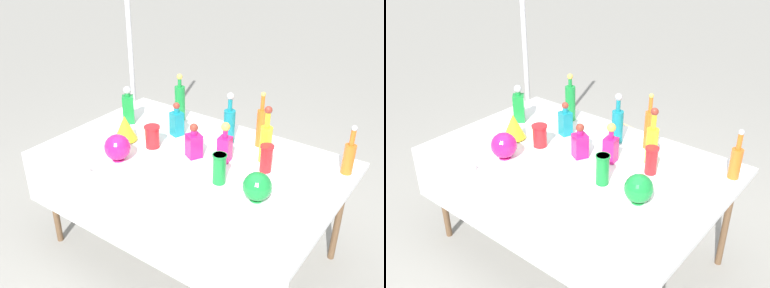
% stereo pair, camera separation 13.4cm
% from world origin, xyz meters
% --- Properties ---
extents(ground_plane, '(40.00, 40.00, 0.00)m').
position_xyz_m(ground_plane, '(0.00, 0.00, 0.00)').
color(ground_plane, gray).
extents(display_table, '(1.90, 1.21, 0.76)m').
position_xyz_m(display_table, '(0.00, -0.04, 0.71)').
color(display_table, white).
rests_on(display_table, ground).
extents(tall_bottle_0, '(0.08, 0.08, 0.35)m').
position_xyz_m(tall_bottle_0, '(0.07, 0.34, 0.90)').
color(tall_bottle_0, teal).
rests_on(tall_bottle_0, display_table).
extents(tall_bottle_1, '(0.08, 0.08, 0.37)m').
position_xyz_m(tall_bottle_1, '(-0.42, 0.42, 0.91)').
color(tall_bottle_1, '#198C38').
rests_on(tall_bottle_1, display_table).
extents(tall_bottle_2, '(0.07, 0.07, 0.32)m').
position_xyz_m(tall_bottle_2, '(0.87, 0.40, 0.88)').
color(tall_bottle_2, orange).
rests_on(tall_bottle_2, display_table).
extents(tall_bottle_3, '(0.06, 0.06, 0.39)m').
position_xyz_m(tall_bottle_3, '(0.27, 0.40, 0.91)').
color(tall_bottle_3, orange).
rests_on(tall_bottle_3, display_table).
extents(tall_bottle_4, '(0.08, 0.08, 0.38)m').
position_xyz_m(tall_bottle_4, '(0.40, 0.24, 0.91)').
color(tall_bottle_4, yellow).
rests_on(tall_bottle_4, display_table).
extents(square_decanter_0, '(0.11, 0.11, 0.29)m').
position_xyz_m(square_decanter_0, '(-0.70, 0.16, 0.89)').
color(square_decanter_0, '#198C38').
rests_on(square_decanter_0, display_table).
extents(square_decanter_1, '(0.09, 0.09, 0.27)m').
position_xyz_m(square_decanter_1, '(0.19, 0.09, 0.87)').
color(square_decanter_1, '#C61972').
rests_on(square_decanter_1, display_table).
extents(square_decanter_2, '(0.12, 0.12, 0.23)m').
position_xyz_m(square_decanter_2, '(-0.00, 0.02, 0.86)').
color(square_decanter_2, '#C61972').
rests_on(square_decanter_2, display_table).
extents(square_decanter_3, '(0.10, 0.10, 0.25)m').
position_xyz_m(square_decanter_3, '(-0.28, 0.21, 0.86)').
color(square_decanter_3, teal).
rests_on(square_decanter_3, display_table).
extents(slender_vase_0, '(0.11, 0.11, 0.15)m').
position_xyz_m(slender_vase_0, '(-0.30, -0.03, 0.84)').
color(slender_vase_0, red).
rests_on(slender_vase_0, display_table).
extents(slender_vase_1, '(0.08, 0.08, 0.17)m').
position_xyz_m(slender_vase_1, '(0.46, 0.13, 0.85)').
color(slender_vase_1, red).
rests_on(slender_vase_1, display_table).
extents(slender_vase_2, '(0.09, 0.09, 0.19)m').
position_xyz_m(slender_vase_2, '(0.30, -0.14, 0.86)').
color(slender_vase_2, '#198C38').
rests_on(slender_vase_2, display_table).
extents(fluted_vase_0, '(0.16, 0.16, 0.18)m').
position_xyz_m(fluted_vase_0, '(-0.51, -0.07, 0.86)').
color(fluted_vase_0, yellow).
rests_on(fluted_vase_0, display_table).
extents(round_bowl_0, '(0.17, 0.17, 0.18)m').
position_xyz_m(round_bowl_0, '(-0.36, -0.30, 0.85)').
color(round_bowl_0, '#C61972').
rests_on(round_bowl_0, display_table).
extents(round_bowl_1, '(0.16, 0.16, 0.17)m').
position_xyz_m(round_bowl_1, '(0.56, -0.17, 0.85)').
color(round_bowl_1, '#198C38').
rests_on(round_bowl_1, display_table).
extents(price_tag_left, '(0.05, 0.02, 0.04)m').
position_xyz_m(price_tag_left, '(-0.41, -0.52, 0.78)').
color(price_tag_left, white).
rests_on(price_tag_left, display_table).
extents(cardboard_box_behind_left, '(0.54, 0.45, 0.45)m').
position_xyz_m(cardboard_box_behind_left, '(-0.25, 1.07, 0.19)').
color(cardboard_box_behind_left, tan).
rests_on(cardboard_box_behind_left, ground).
extents(canopy_pole, '(0.18, 0.18, 2.27)m').
position_xyz_m(canopy_pole, '(-1.17, 0.71, 0.88)').
color(canopy_pole, silver).
rests_on(canopy_pole, ground).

